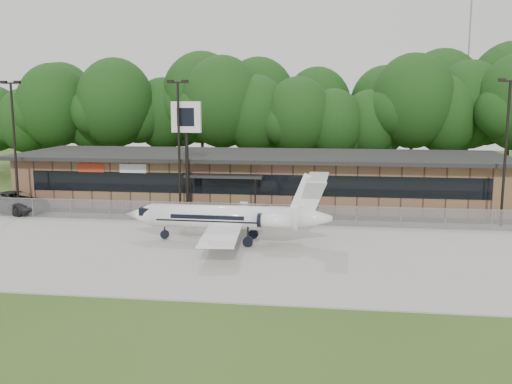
# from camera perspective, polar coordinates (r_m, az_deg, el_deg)

# --- Properties ---
(ground) EXTENTS (160.00, 160.00, 0.00)m
(ground) POSITION_cam_1_polar(r_m,az_deg,el_deg) (26.68, -6.49, -10.14)
(ground) COLOR #324518
(ground) RESTS_ON ground
(apron) EXTENTS (64.00, 18.00, 0.08)m
(apron) POSITION_cam_1_polar(r_m,az_deg,el_deg) (34.14, -3.18, -5.69)
(apron) COLOR #9E9B93
(apron) RESTS_ON ground
(parking_lot) EXTENTS (50.00, 9.00, 0.06)m
(parking_lot) POSITION_cam_1_polar(r_m,az_deg,el_deg) (45.19, -0.42, -1.99)
(parking_lot) COLOR #383835
(parking_lot) RESTS_ON ground
(terminal) EXTENTS (41.00, 11.65, 4.30)m
(terminal) POSITION_cam_1_polar(r_m,az_deg,el_deg) (49.18, 0.31, 1.46)
(terminal) COLOR brown
(terminal) RESTS_ON ground
(fence) EXTENTS (46.00, 0.04, 1.52)m
(fence) POSITION_cam_1_polar(r_m,az_deg,el_deg) (40.68, -1.32, -2.18)
(fence) COLOR gray
(fence) RESTS_ON ground
(treeline) EXTENTS (72.00, 12.00, 15.00)m
(treeline) POSITION_cam_1_polar(r_m,az_deg,el_deg) (66.69, 2.36, 8.09)
(treeline) COLOR black
(treeline) RESTS_ON ground
(radio_mast) EXTENTS (0.20, 0.20, 25.00)m
(radio_mast) POSITION_cam_1_polar(r_m,az_deg,el_deg) (74.14, 20.40, 11.51)
(radio_mast) COLOR gray
(radio_mast) RESTS_ON ground
(light_pole_left) EXTENTS (1.55, 0.30, 10.23)m
(light_pole_left) POSITION_cam_1_polar(r_m,az_deg,el_deg) (47.65, -23.03, 5.08)
(light_pole_left) COLOR black
(light_pole_left) RESTS_ON ground
(light_pole_mid) EXTENTS (1.55, 0.30, 10.23)m
(light_pole_mid) POSITION_cam_1_polar(r_m,az_deg,el_deg) (42.51, -7.72, 5.31)
(light_pole_mid) COLOR black
(light_pole_mid) RESTS_ON ground
(light_pole_right) EXTENTS (1.55, 0.30, 10.23)m
(light_pole_right) POSITION_cam_1_polar(r_m,az_deg,el_deg) (42.60, 23.75, 4.62)
(light_pole_right) COLOR black
(light_pole_right) RESTS_ON ground
(business_jet) EXTENTS (13.10, 11.64, 4.42)m
(business_jet) POSITION_cam_1_polar(r_m,az_deg,el_deg) (35.19, -2.43, -2.65)
(business_jet) COLOR white
(business_jet) RESTS_ON ground
(suv) EXTENTS (6.61, 4.70, 1.67)m
(suv) POSITION_cam_1_polar(r_m,az_deg,el_deg) (48.64, -22.95, -0.96)
(suv) COLOR #2D2D2F
(suv) RESTS_ON ground
(pole_sign) EXTENTS (2.29, 0.51, 8.69)m
(pole_sign) POSITION_cam_1_polar(r_m,az_deg,el_deg) (42.62, -6.98, 6.24)
(pole_sign) COLOR black
(pole_sign) RESTS_ON ground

